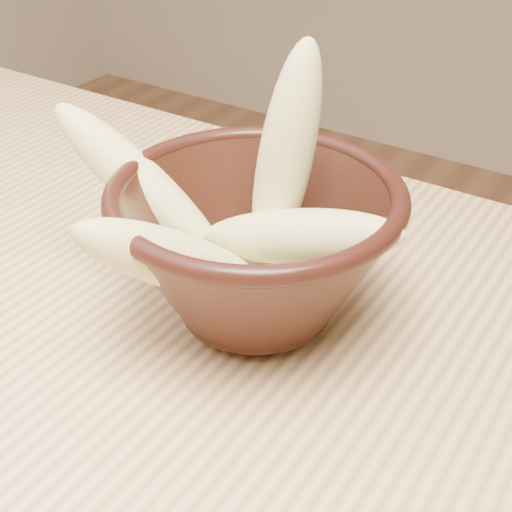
{
  "coord_description": "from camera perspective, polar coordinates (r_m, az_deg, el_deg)",
  "views": [
    {
      "loc": [
        0.23,
        -0.21,
        1.07
      ],
      "look_at": [
        0.01,
        0.13,
        0.8
      ],
      "focal_mm": 50.0,
      "sensor_mm": 36.0,
      "label": 1
    }
  ],
  "objects": [
    {
      "name": "bowl",
      "position": [
        0.48,
        0.0,
        0.92
      ],
      "size": [
        0.2,
        0.2,
        0.11
      ],
      "rotation": [
        0.0,
        0.0,
        -0.01
      ],
      "color": "black",
      "rests_on": "table"
    },
    {
      "name": "banana_left",
      "position": [
        0.51,
        -9.27,
        5.71
      ],
      "size": [
        0.16,
        0.05,
        0.12
      ],
      "primitive_type": "ellipsoid",
      "rotation": [
        0.96,
        0.0,
        -1.47
      ],
      "color": "#C8BF76",
      "rests_on": "bowl"
    },
    {
      "name": "banana_front",
      "position": [
        0.44,
        -6.54,
        -0.32
      ],
      "size": [
        0.1,
        0.14,
        0.11
      ],
      "primitive_type": "ellipsoid",
      "rotation": [
        1.0,
        0.0,
        -0.55
      ],
      "color": "#C8BF76",
      "rests_on": "bowl"
    },
    {
      "name": "banana_across",
      "position": [
        0.46,
        3.3,
        1.56
      ],
      "size": [
        0.15,
        0.06,
        0.08
      ],
      "primitive_type": "ellipsoid",
      "rotation": [
        1.29,
        0.0,
        1.7
      ],
      "color": "#C8BF76",
      "rests_on": "bowl"
    },
    {
      "name": "milk_puddle",
      "position": [
        0.5,
        0.0,
        -1.66
      ],
      "size": [
        0.11,
        0.11,
        0.02
      ],
      "primitive_type": "cylinder",
      "color": "beige",
      "rests_on": "bowl"
    },
    {
      "name": "banana_upright",
      "position": [
        0.48,
        2.38,
        7.92
      ],
      "size": [
        0.06,
        0.08,
        0.16
      ],
      "primitive_type": "ellipsoid",
      "rotation": [
        0.21,
        0.0,
        2.77
      ],
      "color": "#C8BF76",
      "rests_on": "bowl"
    }
  ]
}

